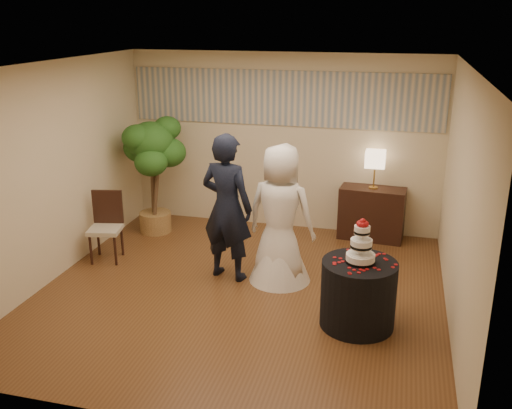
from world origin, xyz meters
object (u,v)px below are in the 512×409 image
(cake_table, at_px, (358,294))
(wedding_cake, at_px, (361,241))
(bride, at_px, (280,214))
(ficus_tree, at_px, (153,175))
(groom, at_px, (227,207))
(table_lamp, at_px, (375,170))
(console, at_px, (372,213))
(side_chair, at_px, (105,228))

(cake_table, relative_size, wedding_cake, 1.63)
(bride, xyz_separation_m, ficus_tree, (-2.31, 1.22, 0.03))
(groom, height_order, table_lamp, groom)
(bride, distance_m, console, 2.14)
(wedding_cake, bearing_deg, cake_table, -90.00)
(groom, relative_size, wedding_cake, 3.82)
(bride, bearing_deg, ficus_tree, -19.08)
(console, distance_m, table_lamp, 0.70)
(bride, xyz_separation_m, table_lamp, (1.07, 1.79, 0.19))
(console, distance_m, ficus_tree, 3.47)
(cake_table, distance_m, ficus_tree, 4.05)
(bride, height_order, table_lamp, bride)
(groom, distance_m, console, 2.62)
(groom, distance_m, ficus_tree, 2.08)
(bride, distance_m, side_chair, 2.56)
(groom, xyz_separation_m, side_chair, (-1.83, 0.09, -0.48))
(wedding_cake, relative_size, table_lamp, 0.88)
(ficus_tree, height_order, side_chair, ficus_tree)
(bride, height_order, ficus_tree, ficus_tree)
(ficus_tree, bearing_deg, side_chair, -99.84)
(cake_table, bearing_deg, side_chair, 165.61)
(side_chair, bearing_deg, bride, -11.93)
(cake_table, height_order, side_chair, side_chair)
(groom, xyz_separation_m, wedding_cake, (1.78, -0.84, 0.05))
(wedding_cake, distance_m, console, 2.77)
(table_lamp, bearing_deg, bride, -120.82)
(wedding_cake, height_order, console, wedding_cake)
(wedding_cake, distance_m, ficus_tree, 4.01)
(console, relative_size, ficus_tree, 0.52)
(console, distance_m, side_chair, 4.00)
(console, xyz_separation_m, table_lamp, (0.00, 0.00, 0.70))
(cake_table, height_order, wedding_cake, wedding_cake)
(bride, xyz_separation_m, side_chair, (-2.52, 0.01, -0.43))
(groom, bearing_deg, table_lamp, -120.60)
(groom, bearing_deg, wedding_cake, 167.52)
(groom, distance_m, side_chair, 1.89)
(ficus_tree, bearing_deg, console, 9.49)
(bride, bearing_deg, cake_table, 148.84)
(wedding_cake, relative_size, console, 0.52)
(console, xyz_separation_m, ficus_tree, (-3.38, -0.56, 0.53))
(wedding_cake, distance_m, table_lamp, 2.70)
(groom, xyz_separation_m, ficus_tree, (-1.62, 1.30, -0.03))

